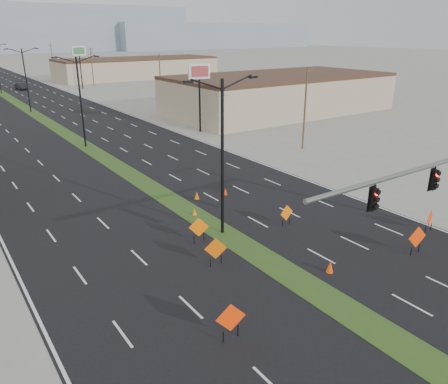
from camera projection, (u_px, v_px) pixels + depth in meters
ground at (372, 327)px, 19.75m from camera, size 600.00×600.00×0.00m
building_se_near at (279, 95)px, 71.64m from camera, size 36.00×18.00×5.50m
building_se_far at (137, 69)px, 123.98m from camera, size 44.00×16.00×5.00m
mesa_center at (11, 28)px, 267.56m from camera, size 220.00×50.00×28.00m
mesa_east at (211, 36)px, 336.31m from camera, size 160.00×50.00×18.00m
streetlight_0 at (222, 154)px, 27.12m from camera, size 5.15×0.24×10.02m
streetlight_1 at (81, 99)px, 48.71m from camera, size 5.15×0.24×10.02m
streetlight_2 at (26, 78)px, 70.30m from camera, size 5.15×0.24×10.02m
utility_pole_0 at (305, 107)px, 48.08m from camera, size 1.60×0.20×9.00m
utility_pole_1 at (160, 80)px, 75.07m from camera, size 1.60×0.20×9.00m
utility_pole_2 at (92, 67)px, 102.05m from camera, size 1.60×0.20×9.00m
utility_pole_3 at (52, 59)px, 129.04m from camera, size 1.60×0.20×9.00m
car_mid at (21, 86)px, 99.15m from camera, size 2.05×4.70×1.50m
construction_sign_0 at (231, 319)px, 18.63m from camera, size 1.31×0.41×1.80m
construction_sign_1 at (216, 249)px, 24.65m from camera, size 1.18×0.58×1.71m
construction_sign_2 at (199, 228)px, 27.37m from camera, size 1.16×0.57×1.68m
construction_sign_3 at (287, 214)px, 29.81m from camera, size 1.13×0.09×1.50m
construction_sign_4 at (417, 238)px, 25.89m from camera, size 1.34×0.28×1.81m
construction_sign_5 at (430, 219)px, 28.96m from camera, size 1.10×0.35×1.51m
cone_0 at (330, 267)px, 24.13m from camera, size 0.50×0.50×0.68m
cone_1 at (225, 191)px, 35.61m from camera, size 0.45×0.45×0.59m
cone_2 at (197, 195)px, 34.69m from camera, size 0.48×0.48×0.62m
cone_3 at (195, 212)px, 31.62m from camera, size 0.37×0.37×0.54m
pole_sign_east_near at (199, 77)px, 55.58m from camera, size 2.87×0.87×8.74m
pole_sign_east_far at (79, 54)px, 98.17m from camera, size 3.07×0.44×9.41m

